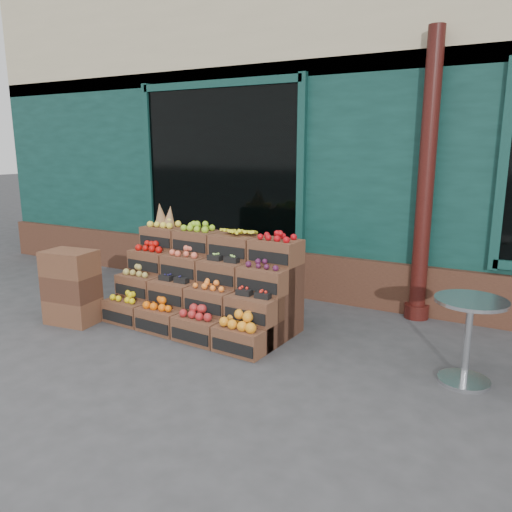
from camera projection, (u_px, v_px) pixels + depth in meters
The scene contains 6 objects.
ground at pixel (238, 361), 4.67m from camera, with size 60.00×60.00×0.00m, color #39393B.
shop_facade at pixel (392, 120), 8.51m from camera, with size 12.00×6.24×4.80m.
crate_display at pixel (205, 289), 5.58m from camera, with size 2.14×1.14×1.30m.
spare_crates at pixel (72, 287), 5.61m from camera, with size 0.60×0.45×0.83m.
bistro_table at pixel (468, 331), 4.16m from camera, with size 0.59×0.59×0.74m.
shopkeeper at pixel (250, 216), 7.64m from camera, with size 0.67×0.44×1.82m, color #154A22.
Camera 1 is at (2.26, -3.72, 1.98)m, focal length 35.00 mm.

